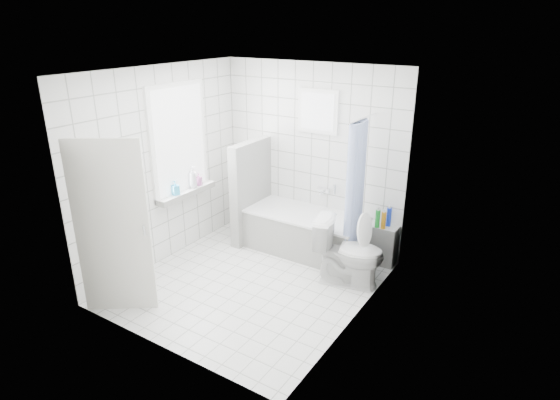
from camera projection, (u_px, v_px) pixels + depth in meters
The scene contains 19 objects.
ground at pixel (251, 282), 5.92m from camera, with size 3.00×3.00×0.00m, color white.
ceiling at pixel (246, 71), 4.98m from camera, with size 3.00×3.00×0.00m, color white.
wall_back at pixel (311, 156), 6.63m from camera, with size 2.80×0.02×2.60m, color white.
wall_front at pixel (152, 232), 4.27m from camera, with size 2.80×0.02×2.60m, color white.
wall_left at pixel (163, 167), 6.16m from camera, with size 0.02×3.00×2.60m, color white.
wall_right at pixel (360, 210), 4.75m from camera, with size 0.02×3.00×2.60m, color white.
window_left at pixel (180, 140), 6.26m from camera, with size 0.01×0.90×1.40m, color white.
window_back at pixel (317, 112), 6.31m from camera, with size 0.50×0.01×0.50m, color white.
window_sill at pixel (186, 193), 6.51m from camera, with size 0.18×1.02×0.08m, color white.
door at pixel (112, 229), 5.04m from camera, with size 0.04×0.80×2.00m, color silver.
bathtub at pixel (305, 232), 6.63m from camera, with size 1.66×0.77×0.58m.
partition_wall at pixel (251, 191), 6.88m from camera, with size 0.15×0.85×1.50m, color white.
tiled_ledge at pixel (382, 244), 6.32m from camera, with size 0.40×0.24×0.55m, color white.
toilet at pixel (349, 252), 5.76m from camera, with size 0.48×0.84×0.86m, color white.
curtain_rod at pixel (363, 119), 5.61m from camera, with size 0.02×0.02×0.80m, color silver.
shower_curtain at pixel (354, 192), 5.83m from camera, with size 0.14×0.48×1.78m, color #415CBF, non-canonical shape.
tub_faucet at pixel (324, 190), 6.65m from camera, with size 0.18×0.06×0.06m, color silver.
sill_bottles at pixel (190, 180), 6.50m from camera, with size 0.15×0.57×0.31m.
ledge_bottles at pixel (383, 219), 6.13m from camera, with size 0.17×0.18×0.25m.
Camera 1 is at (3.07, -4.14, 3.11)m, focal length 30.00 mm.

